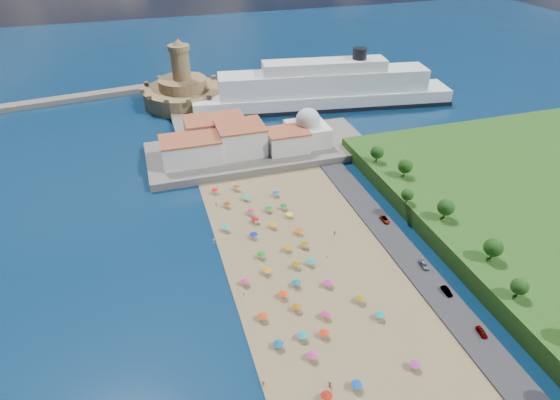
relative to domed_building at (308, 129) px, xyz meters
name	(u,v)px	position (x,y,z in m)	size (l,w,h in m)	color
ground	(293,272)	(-30.00, -71.00, -8.97)	(700.00, 700.00, 0.00)	#071938
terrace	(259,150)	(-20.00, 2.00, -7.47)	(90.00, 36.00, 3.00)	#59544C
jetty	(193,124)	(-42.00, 37.00, -7.77)	(18.00, 70.00, 2.40)	#59544C
waterfront_buildings	(227,140)	(-33.05, 2.64, -1.10)	(57.00, 29.00, 11.00)	silver
domed_building	(308,129)	(0.00, 0.00, 0.00)	(16.00, 16.00, 15.00)	silver
fortress	(184,91)	(-42.00, 67.00, -2.29)	(40.00, 40.00, 32.40)	#9D814E
cruise_ship	(323,90)	(24.01, 42.79, -0.61)	(130.84, 37.42, 28.25)	black
beach_parasols	(301,294)	(-31.30, -81.86, -6.83)	(32.16, 116.83, 2.20)	gray
beachgoers	(286,282)	(-33.27, -75.27, -7.85)	(37.63, 93.91, 1.88)	tan
parked_cars	(424,265)	(6.00, -80.40, -7.66)	(2.09, 52.74, 1.28)	gray
hillside_trees	(463,228)	(18.54, -78.05, 0.85)	(13.30, 105.07, 6.85)	#382314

